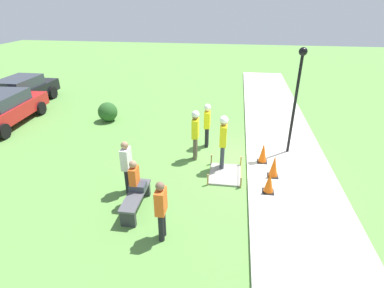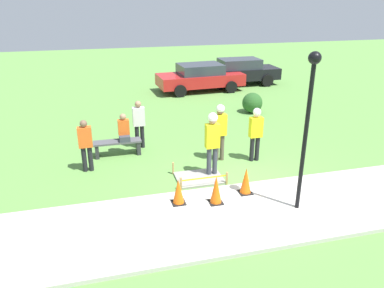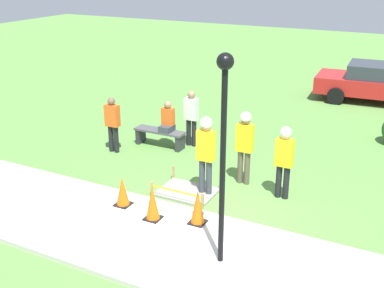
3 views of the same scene
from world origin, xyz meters
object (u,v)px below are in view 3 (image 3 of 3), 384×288
(worker_supervisor, at_px, (284,156))
(bystander_in_orange_shirt, at_px, (113,122))
(worker_assistant, at_px, (206,148))
(parked_car_red, at_px, (379,83))
(park_bench, at_px, (160,135))
(traffic_cone_near_patch, at_px, (123,191))
(traffic_cone_far_patch, at_px, (153,203))
(traffic_cone_sidewalk_edge, at_px, (198,207))
(worker_trainee, at_px, (245,141))
(lamppost_near, at_px, (223,132))
(person_seated_on_bench, at_px, (168,119))
(bystander_in_gray_shirt, at_px, (191,115))

(worker_supervisor, distance_m, bystander_in_orange_shirt, 5.20)
(worker_assistant, bearing_deg, parked_car_red, 76.07)
(park_bench, distance_m, worker_assistant, 3.49)
(parked_car_red, bearing_deg, traffic_cone_near_patch, -111.90)
(traffic_cone_near_patch, distance_m, worker_supervisor, 3.71)
(park_bench, bearing_deg, traffic_cone_far_patch, -61.22)
(traffic_cone_sidewalk_edge, xyz_separation_m, worker_assistant, (-0.49, 1.39, 0.72))
(worker_supervisor, xyz_separation_m, worker_trainee, (-1.08, 0.31, 0.08))
(traffic_cone_sidewalk_edge, bearing_deg, lamppost_near, -46.10)
(traffic_cone_near_patch, bearing_deg, worker_trainee, 52.32)
(worker_supervisor, distance_m, worker_assistant, 1.79)
(person_seated_on_bench, height_order, worker_assistant, worker_assistant)
(traffic_cone_sidewalk_edge, height_order, worker_trainee, worker_trainee)
(traffic_cone_far_patch, relative_size, worker_supervisor, 0.43)
(park_bench, bearing_deg, traffic_cone_sidewalk_edge, -49.83)
(traffic_cone_sidewalk_edge, distance_m, worker_assistant, 1.64)
(worker_assistant, bearing_deg, bystander_in_orange_shirt, 160.44)
(worker_trainee, height_order, lamppost_near, lamppost_near)
(traffic_cone_near_patch, relative_size, traffic_cone_sidewalk_edge, 0.93)
(worker_supervisor, distance_m, bystander_in_gray_shirt, 3.96)
(bystander_in_orange_shirt, relative_size, lamppost_near, 0.43)
(worker_trainee, bearing_deg, bystander_in_orange_shirt, 176.46)
(traffic_cone_near_patch, relative_size, worker_trainee, 0.36)
(worker_assistant, height_order, parked_car_red, worker_assistant)
(park_bench, relative_size, parked_car_red, 0.33)
(bystander_in_gray_shirt, height_order, parked_car_red, bystander_in_gray_shirt)
(worker_assistant, distance_m, bystander_in_gray_shirt, 3.24)
(traffic_cone_near_patch, distance_m, park_bench, 3.87)
(person_seated_on_bench, xyz_separation_m, bystander_in_gray_shirt, (0.55, 0.43, 0.09))
(traffic_cone_sidewalk_edge, distance_m, lamppost_near, 2.54)
(traffic_cone_far_patch, height_order, worker_trainee, worker_trainee)
(traffic_cone_sidewalk_edge, distance_m, person_seated_on_bench, 4.63)
(lamppost_near, bearing_deg, traffic_cone_sidewalk_edge, 133.90)
(park_bench, bearing_deg, worker_trainee, -21.38)
(traffic_cone_near_patch, distance_m, worker_assistant, 2.11)
(traffic_cone_far_patch, distance_m, person_seated_on_bench, 4.39)
(person_seated_on_bench, relative_size, worker_supervisor, 0.51)
(bystander_in_gray_shirt, xyz_separation_m, lamppost_near, (3.21, -5.09, 1.64))
(traffic_cone_far_patch, height_order, person_seated_on_bench, person_seated_on_bench)
(traffic_cone_sidewalk_edge, height_order, worker_assistant, worker_assistant)
(traffic_cone_near_patch, distance_m, bystander_in_orange_shirt, 3.51)
(person_seated_on_bench, distance_m, lamppost_near, 6.23)
(parked_car_red, bearing_deg, traffic_cone_far_patch, -107.50)
(traffic_cone_near_patch, bearing_deg, park_bench, 108.48)
(traffic_cone_near_patch, height_order, parked_car_red, parked_car_red)
(worker_supervisor, distance_m, worker_trainee, 1.13)
(traffic_cone_far_patch, xyz_separation_m, park_bench, (-2.14, 3.89, -0.12))
(traffic_cone_sidewalk_edge, bearing_deg, traffic_cone_near_patch, -178.11)
(worker_supervisor, height_order, bystander_in_gray_shirt, worker_supervisor)
(traffic_cone_near_patch, bearing_deg, bystander_in_orange_shirt, 129.03)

